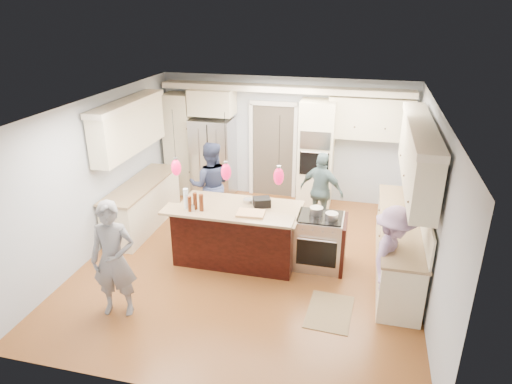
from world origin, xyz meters
TOP-DOWN VIEW (x-y plane):
  - ground_plane at (0.00, 0.00)m, footprint 6.00×6.00m
  - room_shell at (0.00, 0.00)m, footprint 5.54×6.04m
  - refrigerator at (-1.55, 2.64)m, footprint 0.90×0.70m
  - oven_column at (0.75, 2.67)m, footprint 0.72×0.69m
  - back_upper_cabinets at (-0.75, 2.76)m, footprint 5.30×0.61m
  - right_counter_run at (2.44, 0.30)m, footprint 0.64×3.10m
  - left_cabinets at (-2.44, 0.80)m, footprint 0.64×2.30m
  - kitchen_island at (-0.25, 0.07)m, footprint 2.10×1.46m
  - island_range at (1.16, 0.15)m, footprint 0.82×0.71m
  - pendant_lights at (-0.25, -0.51)m, footprint 1.75×0.15m
  - person_bar_end at (-1.50, -1.80)m, footprint 0.70×0.53m
  - person_far_left at (-1.10, 1.15)m, footprint 0.98×0.85m
  - person_far_right at (1.00, 1.59)m, footprint 0.97×0.66m
  - person_range_side at (2.25, -0.68)m, footprint 0.88×1.14m
  - floor_rug at (1.45, -1.10)m, footprint 0.67×0.95m
  - water_bottle at (-0.92, -0.50)m, footprint 0.10×0.10m
  - beer_bottle_a at (-0.66, -0.52)m, footprint 0.09×0.09m
  - beer_bottle_b at (-0.83, -0.58)m, footprint 0.06×0.06m
  - beer_bottle_c at (-0.78, -0.48)m, footprint 0.09×0.09m
  - drink_can at (-0.79, -0.58)m, footprint 0.06×0.06m
  - cutting_board at (0.12, -0.47)m, footprint 0.44×0.33m
  - pot_large at (1.06, 0.19)m, footprint 0.22×0.22m
  - pot_small at (1.32, 0.08)m, footprint 0.21×0.21m

SIDE VIEW (x-z plane):
  - ground_plane at x=0.00m, z-range 0.00..0.00m
  - floor_rug at x=1.45m, z-range 0.00..0.01m
  - island_range at x=1.16m, z-range 0.00..0.92m
  - kitchen_island at x=-0.25m, z-range -0.07..1.05m
  - person_far_right at x=1.00m, z-range 0.00..1.53m
  - person_range_side at x=2.25m, z-range 0.00..1.56m
  - person_far_left at x=-1.10m, z-range 0.00..1.72m
  - person_bar_end at x=-1.50m, z-range 0.00..1.72m
  - refrigerator at x=-1.55m, z-range 0.00..1.80m
  - pot_small at x=1.32m, z-range 0.92..1.02m
  - pot_large at x=1.06m, z-range 0.92..1.05m
  - right_counter_run at x=2.44m, z-range -0.20..2.31m
  - left_cabinets at x=-2.44m, z-range -0.20..2.31m
  - cutting_board at x=0.12m, z-range 1.12..1.15m
  - oven_column at x=0.75m, z-range 0.00..2.30m
  - drink_can at x=-0.79m, z-range 1.12..1.23m
  - beer_bottle_b at x=-0.83m, z-range 1.12..1.37m
  - beer_bottle_c at x=-0.78m, z-range 1.12..1.39m
  - beer_bottle_a at x=-0.66m, z-range 1.12..1.40m
  - water_bottle at x=-0.92m, z-range 1.12..1.46m
  - back_upper_cabinets at x=-0.75m, z-range 0.40..2.94m
  - pendant_lights at x=-0.25m, z-range 1.29..2.32m
  - room_shell at x=0.00m, z-range 0.46..3.18m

